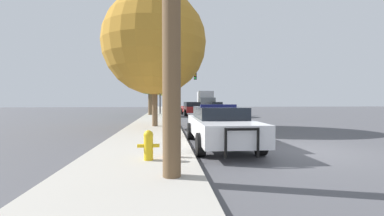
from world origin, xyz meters
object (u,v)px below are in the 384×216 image
Objects in this scene: traffic_light at (175,82)px; tree_sidewalk_mid at (150,70)px; police_car at (219,125)px; traffic_cone at (170,145)px; tree_sidewalk_near at (155,43)px; fire_hydrant at (148,144)px; tree_sidewalk_far at (164,76)px; box_truck at (205,100)px; car_background_midblock at (192,108)px; car_background_oncoming at (216,107)px; car_background_distant at (175,105)px.

tree_sidewalk_mid reaches higher than traffic_light.
traffic_cone is (-1.77, -2.23, -0.31)m from police_car.
tree_sidewalk_mid is 0.94× the size of tree_sidewalk_near.
fire_hydrant is 9.50m from tree_sidewalk_near.
police_car is 9.03× the size of traffic_cone.
tree_sidewalk_far reaches higher than tree_sidewalk_near.
traffic_cone is at bearing -84.95° from tree_sidewalk_mid.
tree_sidewalk_near is at bearing 78.08° from box_truck.
tree_sidewalk_mid reaches higher than car_background_midblock.
box_truck is at bearing 6.62° from tree_sidewalk_far.
tree_sidewalk_far reaches higher than traffic_light.
police_car is at bearing 82.39° from car_background_oncoming.
police_car reaches higher than car_background_midblock.
box_truck is 7.76m from tree_sidewalk_far.
car_background_distant is at bearing 87.95° from traffic_cone.
police_car is 40.28m from car_background_distant.
car_background_distant is at bearing 89.09° from car_background_midblock.
tree_sidewalk_far reaches higher than fire_hydrant.
car_background_midblock is at bearing 78.18° from box_truck.
tree_sidewalk_mid is at bearing 65.01° from box_truck.
traffic_cone is (0.54, 0.30, -0.09)m from fire_hydrant.
traffic_light is (1.41, 22.06, 3.07)m from fire_hydrant.
fire_hydrant is at bearing 48.12° from police_car.
box_truck is (5.37, 13.29, -1.94)m from traffic_light.
car_background_oncoming is 14.13m from car_background_distant.
police_car is at bearing -78.68° from tree_sidewalk_mid.
car_background_midblock is 21.03m from traffic_cone.
box_truck is 1.03× the size of tree_sidewalk_mid.
traffic_light is 1.07× the size of car_background_distant.
car_background_distant is at bearing -64.09° from car_background_oncoming.
tree_sidewalk_far is 1.17× the size of tree_sidewalk_mid.
car_background_distant is 23.29m from tree_sidewalk_mid.
box_truck is at bearing -79.40° from car_background_oncoming.
traffic_light is 0.67× the size of tree_sidewalk_mid.
car_background_oncoming is at bearing 47.98° from tree_sidewalk_mid.
car_background_midblock is 7.80× the size of traffic_cone.
tree_sidewalk_far is at bearing -85.56° from police_car.
fire_hydrant is 42.87m from car_background_distant.
tree_sidewalk_near is at bearing -96.85° from traffic_light.
car_background_midblock reaches higher than car_background_distant.
fire_hydrant is at bearing -150.49° from traffic_cone.
police_car is 1.16× the size of car_background_midblock.
tree_sidewalk_mid is (-3.52, 17.57, 4.00)m from police_car.
fire_hydrant is at bearing -102.09° from car_background_midblock.
traffic_cone is at bearing -89.17° from tree_sidewalk_far.
car_background_oncoming is 0.60× the size of tree_sidewalk_near.
tree_sidewalk_mid is (-3.27, -22.71, 3.98)m from car_background_distant.
box_truck is 0.97× the size of tree_sidewalk_near.
tree_sidewalk_mid is 11.70m from tree_sidewalk_near.
car_background_distant is (-1.06, 21.64, -0.00)m from car_background_midblock.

